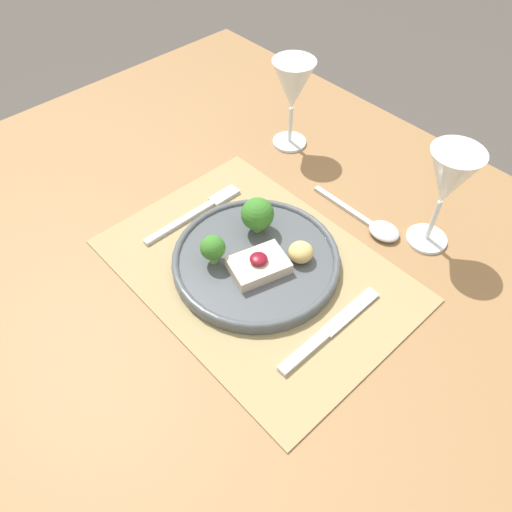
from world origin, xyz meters
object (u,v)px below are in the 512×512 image
(wine_glass_near, at_px, (448,181))
(wine_glass_far, at_px, (293,88))
(dinner_plate, at_px, (256,256))
(spoon, at_px, (376,226))
(knife, at_px, (324,335))
(fork, at_px, (200,210))

(wine_glass_near, bearing_deg, wine_glass_far, 176.35)
(wine_glass_near, bearing_deg, dinner_plate, -122.30)
(spoon, height_order, wine_glass_far, wine_glass_far)
(knife, height_order, wine_glass_near, wine_glass_near)
(wine_glass_near, bearing_deg, fork, -142.35)
(knife, height_order, wine_glass_far, wine_glass_far)
(fork, distance_m, wine_glass_near, 0.41)
(dinner_plate, distance_m, knife, 0.17)
(fork, height_order, spoon, spoon)
(dinner_plate, relative_size, knife, 1.33)
(knife, bearing_deg, wine_glass_far, 138.87)
(fork, bearing_deg, spoon, 39.75)
(knife, bearing_deg, spoon, 108.66)
(spoon, xyz_separation_m, wine_glass_near, (0.07, 0.04, 0.12))
(fork, distance_m, wine_glass_far, 0.29)
(wine_glass_far, bearing_deg, wine_glass_near, -3.65)
(dinner_plate, relative_size, wine_glass_far, 1.51)
(dinner_plate, height_order, spoon, dinner_plate)
(knife, distance_m, wine_glass_near, 0.30)
(spoon, distance_m, wine_glass_far, 0.30)
(dinner_plate, bearing_deg, spoon, 68.24)
(wine_glass_near, height_order, wine_glass_far, wine_glass_near)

